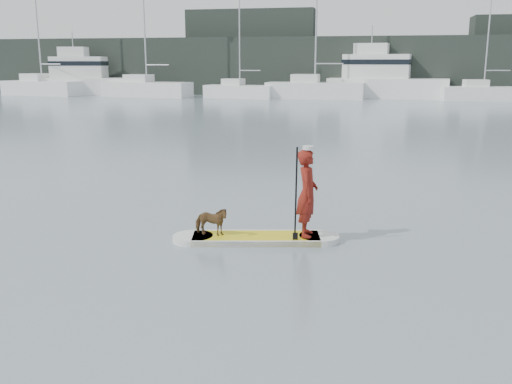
% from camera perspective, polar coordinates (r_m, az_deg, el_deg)
% --- Properties ---
extents(ground, '(140.00, 140.00, 0.00)m').
position_cam_1_polar(ground, '(10.89, -9.36, -5.86)').
color(ground, slate).
rests_on(ground, ground).
extents(paddleboard, '(3.25, 1.31, 0.12)m').
position_cam_1_polar(paddleboard, '(11.31, 0.00, -4.65)').
color(paddleboard, yellow).
rests_on(paddleboard, ground).
extents(paddler, '(0.46, 0.66, 1.71)m').
position_cam_1_polar(paddler, '(11.11, 5.15, -0.12)').
color(paddler, maroon).
rests_on(paddler, paddleboard).
extents(white_cap, '(0.22, 0.22, 0.07)m').
position_cam_1_polar(white_cap, '(10.94, 5.24, 4.43)').
color(white_cap, silver).
rests_on(white_cap, paddler).
extents(dog, '(0.69, 0.32, 0.58)m').
position_cam_1_polar(dog, '(11.24, -4.52, -2.94)').
color(dog, '#522E1C').
rests_on(dog, paddleboard).
extents(paddle, '(0.10, 0.30, 2.00)m').
position_cam_1_polar(paddle, '(10.86, 4.00, -1.37)').
color(paddle, black).
rests_on(paddle, ground).
extents(sailboat_a, '(9.21, 4.34, 12.85)m').
position_cam_1_polar(sailboat_a, '(65.25, -20.62, 9.82)').
color(sailboat_a, white).
rests_on(sailboat_a, ground).
extents(sailboat_b, '(9.39, 3.99, 13.52)m').
position_cam_1_polar(sailboat_b, '(59.67, -10.91, 10.23)').
color(sailboat_b, white).
rests_on(sailboat_b, ground).
extents(sailboat_c, '(7.17, 3.28, 9.92)m').
position_cam_1_polar(sailboat_c, '(56.70, -1.69, 10.12)').
color(sailboat_c, white).
rests_on(sailboat_c, ground).
extents(sailboat_d, '(9.32, 3.07, 13.64)m').
position_cam_1_polar(sailboat_d, '(55.82, 5.81, 10.26)').
color(sailboat_d, white).
rests_on(sailboat_d, ground).
extents(sailboat_e, '(7.41, 2.94, 10.50)m').
position_cam_1_polar(sailboat_e, '(56.43, 21.71, 9.23)').
color(sailboat_e, white).
rests_on(sailboat_e, ground).
extents(motor_yacht_a, '(11.86, 4.88, 6.91)m').
position_cam_1_polar(motor_yacht_a, '(58.38, 12.55, 11.09)').
color(motor_yacht_a, white).
rests_on(motor_yacht_a, ground).
extents(motor_yacht_b, '(10.46, 5.11, 6.61)m').
position_cam_1_polar(motor_yacht_b, '(64.72, -16.75, 10.93)').
color(motor_yacht_b, white).
rests_on(motor_yacht_b, ground).
extents(shore_mass, '(90.00, 6.00, 6.00)m').
position_cam_1_polar(shore_mass, '(62.71, 8.55, 12.32)').
color(shore_mass, black).
rests_on(shore_mass, ground).
extents(shore_building_west, '(14.00, 4.00, 9.00)m').
position_cam_1_polar(shore_building_west, '(65.08, -0.43, 13.80)').
color(shore_building_west, black).
rests_on(shore_building_west, ground).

